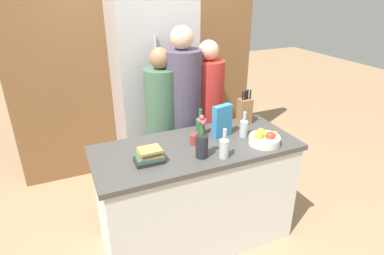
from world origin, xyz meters
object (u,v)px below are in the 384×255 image
object	(u,v)px
knife_block	(245,111)
person_in_red_tee	(207,112)
book_stack	(150,156)
cereal_box	(222,121)
flower_vase	(202,143)
bottle_wine	(244,127)
person_at_sink	(163,122)
bottle_vinegar	(224,146)
fruit_bowl	(265,138)
person_in_blue	(183,110)
coffee_mug	(195,139)
refrigerator	(154,93)
bottle_oil	(200,125)

from	to	relation	value
knife_block	person_in_red_tee	distance (m)	0.44
book_stack	cereal_box	bearing A→B (deg)	14.28
flower_vase	person_in_red_tee	world-z (taller)	person_in_red_tee
bottle_wine	person_at_sink	xyz separation A→B (m)	(-0.50, 0.61, -0.11)
bottle_vinegar	book_stack	bearing A→B (deg)	163.41
book_stack	bottle_wine	distance (m)	0.84
fruit_bowl	person_in_blue	world-z (taller)	person_in_blue
person_at_sink	person_in_blue	bearing A→B (deg)	-1.90
coffee_mug	person_in_blue	distance (m)	0.56
refrigerator	bottle_wine	world-z (taller)	refrigerator
fruit_bowl	person_in_red_tee	distance (m)	0.80
refrigerator	person_at_sink	bearing A→B (deg)	-100.39
book_stack	person_at_sink	size ratio (longest dim) A/B	0.13
fruit_bowl	book_stack	bearing A→B (deg)	174.50
refrigerator	knife_block	world-z (taller)	refrigerator
flower_vase	bottle_oil	world-z (taller)	flower_vase
book_stack	refrigerator	bearing A→B (deg)	70.72
refrigerator	book_stack	xyz separation A→B (m)	(-0.44, -1.25, -0.03)
cereal_box	person_in_red_tee	size ratio (longest dim) A/B	0.17
cereal_box	flower_vase	bearing A→B (deg)	-140.11
person_at_sink	refrigerator	bearing A→B (deg)	84.62
book_stack	person_in_blue	bearing A→B (deg)	51.72
book_stack	bottle_oil	bearing A→B (deg)	26.85
knife_block	refrigerator	bearing A→B (deg)	120.52
book_stack	bottle_vinegar	size ratio (longest dim) A/B	0.92
coffee_mug	bottle_wine	size ratio (longest dim) A/B	0.52
coffee_mug	person_at_sink	distance (m)	0.58
refrigerator	person_in_blue	bearing A→B (deg)	-80.46
knife_block	flower_vase	distance (m)	0.73
cereal_box	bottle_oil	size ratio (longest dim) A/B	1.18
person_at_sink	book_stack	bearing A→B (deg)	-110.65
fruit_bowl	cereal_box	size ratio (longest dim) A/B	0.92
flower_vase	fruit_bowl	bearing A→B (deg)	-0.68
bottle_oil	person_at_sink	size ratio (longest dim) A/B	0.14
book_stack	bottle_vinegar	distance (m)	0.54
knife_block	person_in_blue	size ratio (longest dim) A/B	0.18
person_in_red_tee	person_at_sink	bearing A→B (deg)	-164.70
cereal_box	person_at_sink	size ratio (longest dim) A/B	0.17
book_stack	person_in_blue	size ratio (longest dim) A/B	0.12
knife_block	bottle_wine	size ratio (longest dim) A/B	1.46
refrigerator	cereal_box	size ratio (longest dim) A/B	7.42
fruit_bowl	person_in_red_tee	xyz separation A→B (m)	(-0.10, 0.80, -0.05)
bottle_wine	person_in_blue	bearing A→B (deg)	117.27
knife_block	bottle_vinegar	bearing A→B (deg)	-134.77
bottle_oil	person_at_sink	distance (m)	0.49
cereal_box	coffee_mug	size ratio (longest dim) A/B	2.43
cereal_box	coffee_mug	xyz separation A→B (m)	(-0.26, -0.05, -0.09)
cereal_box	person_in_red_tee	distance (m)	0.57
refrigerator	cereal_box	world-z (taller)	refrigerator
cereal_box	bottle_vinegar	distance (m)	0.36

